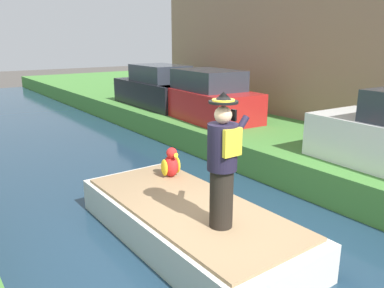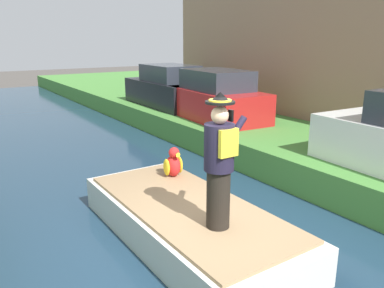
{
  "view_description": "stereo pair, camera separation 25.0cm",
  "coord_description": "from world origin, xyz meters",
  "px_view_note": "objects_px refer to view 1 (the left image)",
  "views": [
    {
      "loc": [
        -3.21,
        -3.68,
        3.2
      ],
      "look_at": [
        0.2,
        1.02,
        1.61
      ],
      "focal_mm": 35.93,
      "sensor_mm": 36.0,
      "label": 1
    },
    {
      "loc": [
        -3.0,
        -3.82,
        3.2
      ],
      "look_at": [
        0.2,
        1.02,
        1.61
      ],
      "focal_mm": 35.93,
      "sensor_mm": 36.0,
      "label": 2
    }
  ],
  "objects_px": {
    "parrot_plush": "(171,164)",
    "parked_car_dark": "(158,89)",
    "person_pirate": "(223,162)",
    "parked_car_red": "(205,98)",
    "boat": "(188,222)"
  },
  "relations": [
    {
      "from": "parrot_plush",
      "to": "parked_car_dark",
      "type": "xyz_separation_m",
      "value": [
        3.69,
        6.58,
        0.47
      ]
    },
    {
      "from": "person_pirate",
      "to": "parked_car_red",
      "type": "distance_m",
      "value": 7.17
    },
    {
      "from": "parrot_plush",
      "to": "parked_car_dark",
      "type": "relative_size",
      "value": 0.14
    },
    {
      "from": "person_pirate",
      "to": "parked_car_red",
      "type": "relative_size",
      "value": 0.45
    },
    {
      "from": "parrot_plush",
      "to": "boat",
      "type": "bearing_deg",
      "value": -110.9
    },
    {
      "from": "boat",
      "to": "person_pirate",
      "type": "distance_m",
      "value": 1.51
    },
    {
      "from": "parrot_plush",
      "to": "person_pirate",
      "type": "bearing_deg",
      "value": -104.01
    },
    {
      "from": "boat",
      "to": "person_pirate",
      "type": "height_order",
      "value": "person_pirate"
    },
    {
      "from": "parrot_plush",
      "to": "parked_car_dark",
      "type": "bearing_deg",
      "value": 60.68
    },
    {
      "from": "parrot_plush",
      "to": "parked_car_dark",
      "type": "height_order",
      "value": "parked_car_dark"
    },
    {
      "from": "parked_car_dark",
      "to": "parrot_plush",
      "type": "bearing_deg",
      "value": -119.32
    },
    {
      "from": "person_pirate",
      "to": "parrot_plush",
      "type": "height_order",
      "value": "person_pirate"
    },
    {
      "from": "parrot_plush",
      "to": "parked_car_red",
      "type": "height_order",
      "value": "parked_car_red"
    },
    {
      "from": "boat",
      "to": "parked_car_red",
      "type": "relative_size",
      "value": 1.02
    },
    {
      "from": "person_pirate",
      "to": "parked_car_dark",
      "type": "bearing_deg",
      "value": 78.23
    }
  ]
}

